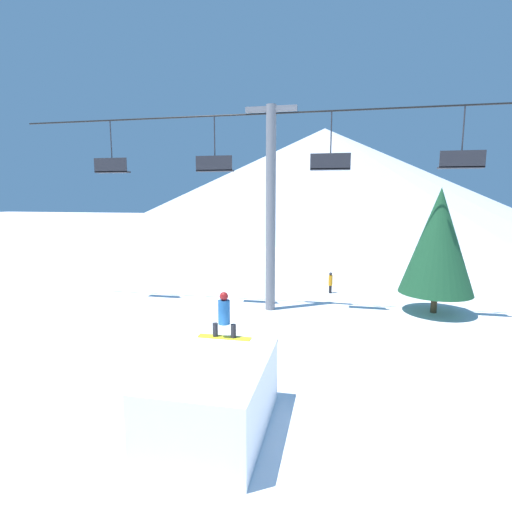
# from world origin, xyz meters

# --- Properties ---
(ground_plane) EXTENTS (220.00, 220.00, 0.00)m
(ground_plane) POSITION_xyz_m (0.00, 0.00, 0.00)
(ground_plane) COLOR white
(mountain_ridge) EXTENTS (80.83, 80.83, 18.75)m
(mountain_ridge) POSITION_xyz_m (0.00, 74.63, 9.38)
(mountain_ridge) COLOR silver
(mountain_ridge) RESTS_ON ground_plane
(snow_ramp) EXTENTS (2.49, 3.71, 1.73)m
(snow_ramp) POSITION_xyz_m (0.85, 0.03, 0.87)
(snow_ramp) COLOR white
(snow_ramp) RESTS_ON ground_plane
(snowboarder) EXTENTS (1.47, 0.32, 1.29)m
(snowboarder) POSITION_xyz_m (0.65, 1.64, 2.36)
(snowboarder) COLOR yellow
(snowboarder) RESTS_ON snow_ramp
(chairlift) EXTENTS (25.90, 0.48, 9.74)m
(chairlift) POSITION_xyz_m (0.37, 10.47, 5.78)
(chairlift) COLOR slate
(chairlift) RESTS_ON ground_plane
(pine_tree_near) EXTENTS (3.38, 3.38, 5.98)m
(pine_tree_near) POSITION_xyz_m (8.19, 11.58, 3.47)
(pine_tree_near) COLOR #4C3823
(pine_tree_near) RESTS_ON ground_plane
(distant_skier) EXTENTS (0.24, 0.24, 1.23)m
(distant_skier) POSITION_xyz_m (3.20, 14.48, 0.67)
(distant_skier) COLOR black
(distant_skier) RESTS_ON ground_plane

